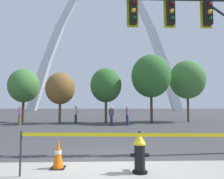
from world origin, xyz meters
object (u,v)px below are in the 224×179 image
pedestrian_walking_left (76,115)px  monument_arch (106,48)px  traffic_signal_gantry (220,30)px  traffic_cone_by_hydrant (58,154)px  fire_hydrant (140,153)px  pedestrian_standing_center (111,116)px  pedestrian_walking_right (127,116)px  pedestrian_near_trees (20,115)px

pedestrian_walking_left → monument_arch: bearing=86.8°
traffic_signal_gantry → monument_arch: bearing=93.7°
traffic_cone_by_hydrant → pedestrian_walking_left: size_ratio=0.46×
fire_hydrant → pedestrian_standing_center: pedestrian_standing_center is taller
pedestrian_standing_center → pedestrian_walking_right: size_ratio=1.00×
monument_arch → pedestrian_walking_right: size_ratio=33.14×
monument_arch → pedestrian_standing_center: (0.35, -52.90, -21.13)m
fire_hydrant → pedestrian_walking_left: (-3.47, 13.64, 0.35)m
pedestrian_walking_left → fire_hydrant: bearing=-75.7°
traffic_signal_gantry → monument_arch: 65.06m
pedestrian_near_trees → pedestrian_standing_center: bearing=-4.1°
pedestrian_standing_center → pedestrian_near_trees: (-7.67, 0.56, 0.00)m
fire_hydrant → traffic_cone_by_hydrant: fire_hydrant is taller
traffic_cone_by_hydrant → pedestrian_standing_center: 11.52m
monument_arch → pedestrian_walking_left: bearing=-93.2°
traffic_signal_gantry → pedestrian_standing_center: (-3.70, 9.62, -3.59)m
monument_arch → pedestrian_near_trees: size_ratio=33.14×
pedestrian_standing_center → pedestrian_near_trees: bearing=175.9°
pedestrian_standing_center → pedestrian_walking_right: same height
fire_hydrant → monument_arch: 68.17m
traffic_cone_by_hydrant → pedestrian_near_trees: size_ratio=0.46×
traffic_signal_gantry → pedestrian_standing_center: size_ratio=4.92×
traffic_cone_by_hydrant → traffic_signal_gantry: 7.01m
monument_arch → traffic_cone_by_hydrant: bearing=-91.2°
pedestrian_walking_left → pedestrian_walking_right: size_ratio=1.00×
traffic_cone_by_hydrant → pedestrian_standing_center: pedestrian_standing_center is taller
traffic_signal_gantry → monument_arch: size_ratio=0.15×
fire_hydrant → pedestrian_walking_right: pedestrian_walking_right is taller
fire_hydrant → pedestrian_walking_left: bearing=104.3°
traffic_signal_gantry → pedestrian_walking_left: 13.84m
traffic_signal_gantry → pedestrian_walking_right: 10.59m
monument_arch → pedestrian_standing_center: 56.96m
pedestrian_walking_left → pedestrian_standing_center: same height
pedestrian_standing_center → pedestrian_walking_right: 1.32m
traffic_signal_gantry → pedestrian_standing_center: 10.92m
pedestrian_walking_left → pedestrian_walking_right: (4.49, -1.78, 0.00)m
pedestrian_standing_center → traffic_signal_gantry: bearing=-69.0°
traffic_signal_gantry → pedestrian_walking_left: (-6.87, 11.46, -3.59)m
fire_hydrant → monument_arch: (-0.65, 64.69, 21.48)m
traffic_cone_by_hydrant → traffic_signal_gantry: bearing=17.9°
fire_hydrant → pedestrian_walking_left: 14.08m
traffic_signal_gantry → pedestrian_near_trees: traffic_signal_gantry is taller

